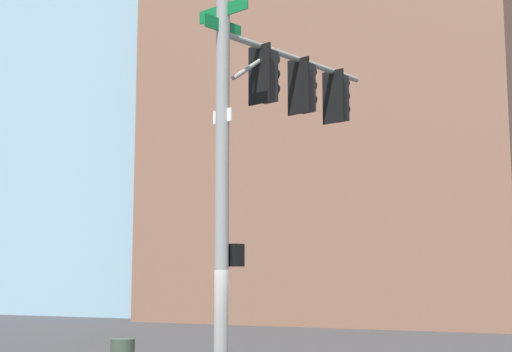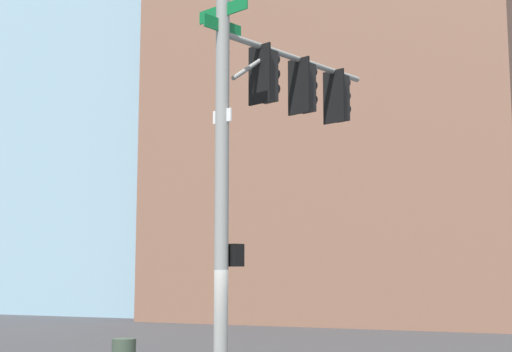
# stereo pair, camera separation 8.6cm
# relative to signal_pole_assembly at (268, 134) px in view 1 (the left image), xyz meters

# --- Properties ---
(signal_pole_assembly) EXTENTS (4.57, 1.90, 7.48)m
(signal_pole_assembly) POSITION_rel_signal_pole_assembly_xyz_m (0.00, 0.00, 0.00)
(signal_pole_assembly) COLOR gray
(signal_pole_assembly) RESTS_ON ground_plane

